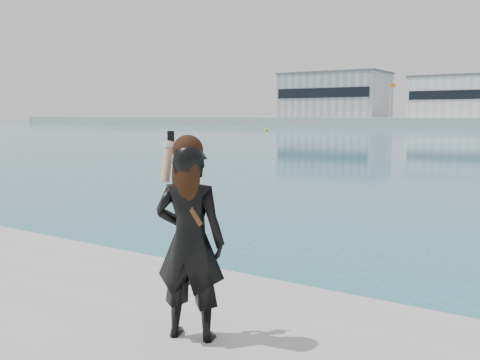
# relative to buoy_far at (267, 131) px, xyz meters

# --- Properties ---
(warehouse_grey_left) EXTENTS (26.52, 16.36, 11.50)m
(warehouse_grey_left) POSITION_rel_buoy_far_xyz_m (-13.23, 57.02, 7.76)
(warehouse_grey_left) COLOR gray
(warehouse_grey_left) RESTS_ON far_quay
(warehouse_white) EXTENTS (24.48, 15.35, 9.50)m
(warehouse_white) POSITION_rel_buoy_far_xyz_m (19.77, 57.02, 6.76)
(warehouse_white) COLOR silver
(warehouse_white) RESTS_ON far_quay
(flagpole_left) EXTENTS (1.28, 0.16, 8.00)m
(flagpole_left) POSITION_rel_buoy_far_xyz_m (3.87, 50.04, 6.54)
(flagpole_left) COLOR silver
(flagpole_left) RESTS_ON far_quay
(buoy_far) EXTENTS (0.50, 0.50, 0.50)m
(buoy_far) POSITION_rel_buoy_far_xyz_m (0.00, 0.00, 0.00)
(buoy_far) COLOR yellow
(buoy_far) RESTS_ON ground
(woman) EXTENTS (0.64, 0.52, 1.61)m
(woman) POSITION_rel_buoy_far_xyz_m (41.84, -71.63, 1.62)
(woman) COLOR black
(woman) RESTS_ON near_quay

